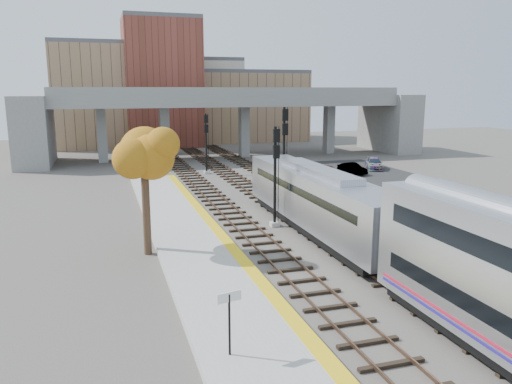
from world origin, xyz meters
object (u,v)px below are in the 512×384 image
object	(u,v)px
locomotive	(317,199)
car_a	(328,171)
car_b	(352,169)
car_c	(374,164)
signal_mast_far	(206,145)
tree	(144,152)
signal_mast_mid	(284,151)
signal_mast_near	(275,179)

from	to	relation	value
locomotive	car_a	size ratio (longest dim) A/B	5.31
car_b	car_c	world-z (taller)	car_c
signal_mast_far	car_c	distance (m)	19.85
car_a	car_b	distance (m)	3.35
tree	car_b	xyz separation A→B (m)	(24.18, 21.05, -5.23)
car_c	locomotive	bearing A→B (deg)	-103.97
signal_mast_far	car_a	bearing A→B (deg)	-25.75
locomotive	signal_mast_far	xyz separation A→B (m)	(-2.10, 25.01, 0.95)
car_a	signal_mast_mid	bearing A→B (deg)	-148.92
car_c	car_a	bearing A→B (deg)	-132.98
signal_mast_near	car_b	size ratio (longest dim) A/B	1.85
signal_mast_near	tree	size ratio (longest dim) A/B	0.86
locomotive	car_a	world-z (taller)	locomotive
tree	car_a	bearing A→B (deg)	44.20
locomotive	signal_mast_mid	distance (m)	11.81
signal_mast_far	car_b	bearing A→B (deg)	-18.41
locomotive	signal_mast_mid	world-z (taller)	signal_mast_mid
tree	car_c	size ratio (longest dim) A/B	1.81
signal_mast_mid	tree	xyz separation A→B (m)	(-12.97, -12.65, 1.90)
tree	car_a	xyz separation A→B (m)	(20.91, 20.34, -5.23)
car_b	tree	bearing A→B (deg)	-152.77
signal_mast_mid	locomotive	bearing A→B (deg)	-99.85
locomotive	car_c	xyz separation A→B (m)	(17.41, 22.39, -1.60)
signal_mast_near	car_c	xyz separation A→B (m)	(19.51, 20.18, -2.67)
car_a	locomotive	bearing A→B (deg)	-130.37
locomotive	car_b	size ratio (longest dim) A/B	5.14
tree	car_c	distance (m)	37.23
signal_mast_near	car_b	bearing A→B (deg)	49.14
signal_mast_near	car_a	distance (m)	21.00
car_a	car_b	size ratio (longest dim) A/B	0.97
signal_mast_near	car_b	world-z (taller)	signal_mast_near
signal_mast_far	car_a	world-z (taller)	signal_mast_far
car_b	car_c	distance (m)	4.88
signal_mast_near	signal_mast_far	distance (m)	22.80
signal_mast_mid	signal_mast_far	xyz separation A→B (m)	(-4.10, 13.50, -0.75)
signal_mast_mid	signal_mast_near	bearing A→B (deg)	-113.79
car_c	car_b	bearing A→B (deg)	-125.55
signal_mast_near	tree	bearing A→B (deg)	-159.32
tree	car_b	bearing A→B (deg)	41.04
signal_mast_mid	car_a	world-z (taller)	signal_mast_mid
signal_mast_mid	car_c	distance (m)	19.15
locomotive	tree	distance (m)	11.60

